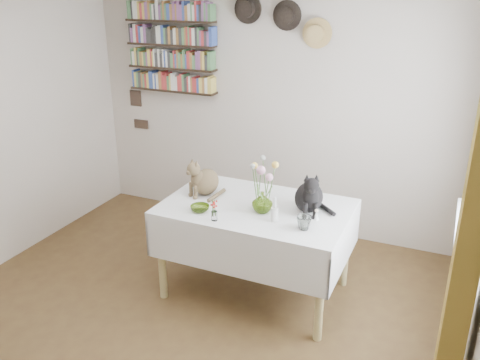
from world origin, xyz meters
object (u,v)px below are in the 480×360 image
at_px(black_cat, 309,190).
at_px(flower_vase, 262,202).
at_px(dining_table, 256,228).
at_px(tabby_cat, 206,175).
at_px(bookshelf_unit, 171,48).

relative_size(black_cat, flower_vase, 2.11).
bearing_deg(black_cat, flower_vase, -174.23).
distance_m(dining_table, tabby_cat, 0.61).
bearing_deg(flower_vase, bookshelf_unit, 139.81).
relative_size(flower_vase, bookshelf_unit, 0.17).
bearing_deg(dining_table, black_cat, 11.06).
height_order(tabby_cat, black_cat, black_cat).
bearing_deg(tabby_cat, black_cat, 29.80).
xyz_separation_m(dining_table, black_cat, (0.41, 0.08, 0.38)).
bearing_deg(flower_vase, dining_table, 134.06).
bearing_deg(bookshelf_unit, black_cat, -31.32).
distance_m(tabby_cat, flower_vase, 0.60).
bearing_deg(dining_table, tabby_cat, 172.01).
xyz_separation_m(tabby_cat, bookshelf_unit, (-0.98, 1.16, 0.87)).
relative_size(dining_table, flower_vase, 8.89).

